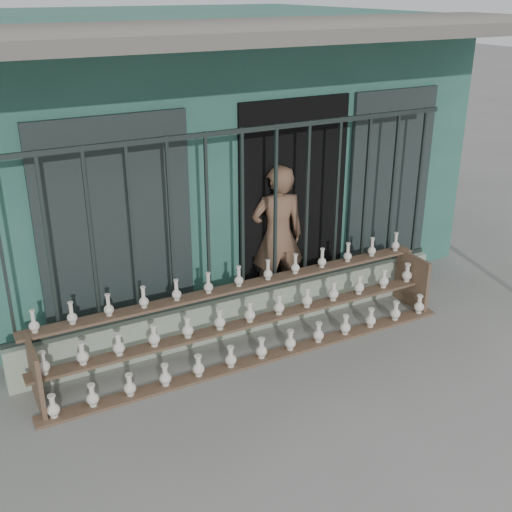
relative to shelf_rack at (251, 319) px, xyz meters
name	(u,v)px	position (x,y,z in m)	size (l,w,h in m)	color
ground	(305,389)	(0.12, -0.88, -0.36)	(60.00, 60.00, 0.00)	slate
workshop_building	(147,134)	(0.13, 3.35, 1.26)	(7.40, 6.60, 3.21)	#2D5F52
parapet_wall	(243,311)	(0.12, 0.42, -0.14)	(5.00, 0.20, 0.45)	#98A990
security_fence	(242,215)	(0.12, 0.42, 0.99)	(5.00, 0.04, 1.80)	#283330
shelf_rack	(251,319)	(0.00, 0.00, 0.00)	(4.50, 0.68, 0.85)	brown
elderly_woman	(278,237)	(0.77, 0.80, 0.49)	(0.62, 0.41, 1.71)	brown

